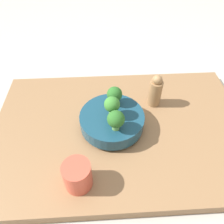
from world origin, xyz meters
TOP-DOWN VIEW (x-y plane):
  - ground_plane at (0.00, 0.00)m, footprint 6.00×6.00m
  - table at (0.00, 0.00)m, footprint 1.00×0.65m
  - bowl at (-0.04, -0.00)m, footprint 0.24×0.24m
  - broccoli_floret_back at (-0.03, 0.06)m, footprint 0.06×0.06m
  - broccoli_floret_front at (-0.03, -0.06)m, footprint 0.06×0.06m
  - broccoli_floret_center at (-0.04, -0.00)m, footprint 0.06×0.06m
  - cup at (-0.16, -0.23)m, footprint 0.09×0.09m
  - pepper_mill at (0.15, 0.12)m, footprint 0.05×0.05m

SIDE VIEW (x-z plane):
  - ground_plane at x=0.00m, z-range 0.00..0.00m
  - table at x=0.00m, z-range 0.00..0.04m
  - bowl at x=-0.04m, z-range 0.05..0.11m
  - cup at x=-0.16m, z-range 0.04..0.14m
  - pepper_mill at x=0.15m, z-range 0.04..0.19m
  - broccoli_floret_back at x=-0.03m, z-range 0.12..0.19m
  - broccoli_floret_front at x=-0.03m, z-range 0.12..0.19m
  - broccoli_floret_center at x=-0.04m, z-range 0.12..0.21m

